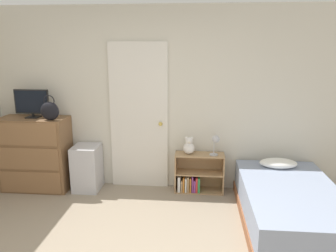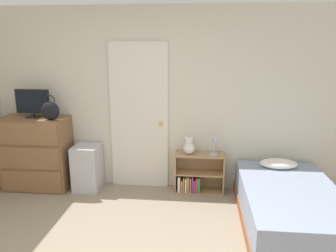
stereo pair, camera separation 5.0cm
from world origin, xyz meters
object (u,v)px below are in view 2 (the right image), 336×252
Objects in this scene: storage_bin at (87,167)px; bed at (290,206)px; tv at (33,103)px; bookshelf at (196,176)px; teddy_bear at (189,147)px; handbag at (50,111)px; desk_lamp at (216,141)px; dresser at (37,153)px.

bed is (2.63, -0.72, -0.09)m from storage_bin.
bookshelf is at bearing 2.00° from tv.
teddy_bear is 0.13× the size of bed.
tv is 0.26× the size of bed.
teddy_bear is (1.85, 0.22, -0.51)m from handbag.
handbag is 0.50× the size of bookshelf.
storage_bin is 2.28× the size of desk_lamp.
tv is 0.36m from handbag.
dresser is 0.75m from storage_bin.
handbag reaches higher than teddy_bear.
dresser is 0.56× the size of bed.
storage_bin is 1.48m from teddy_bear.
teddy_bear reaches higher than storage_bin.
desk_lamp is (2.21, 0.18, -0.42)m from handbag.
bookshelf is 0.36× the size of bed.
storage_bin is at bearing 20.57° from handbag.
handbag is 2.26m from desk_lamp.
handbag is 1.93m from teddy_bear.
handbag is 0.95m from storage_bin.
bed is at bearing -11.75° from dresser.
storage_bin is (0.41, 0.15, -0.85)m from handbag.
teddy_bear is at bearing 1.98° from tv.
dresser reaches higher than storage_bin.
dresser reaches higher than teddy_bear.
teddy_bear is at bearing 6.89° from handbag.
storage_bin is at bearing 164.59° from bed.
tv is 3.58m from bed.
bookshelf is 1.35m from bed.
storage_bin is 2.73m from bed.
desk_lamp is at bearing 4.78° from handbag.
teddy_bear reaches higher than bed.
tv is at bearing -179.68° from storage_bin.
handbag is 0.53× the size of storage_bin.
bookshelf is 0.59m from desk_lamp.
teddy_bear is (2.17, 0.10, 0.14)m from dresser.
dresser is 4.27× the size of teddy_bear.
dresser is 1.61× the size of storage_bin.
bed is at bearing -42.40° from desk_lamp.
tv reaches higher than dresser.
bookshelf is at bearing 2.79° from storage_bin.
tv reaches higher than bookshelf.
dresser reaches higher than desk_lamp.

